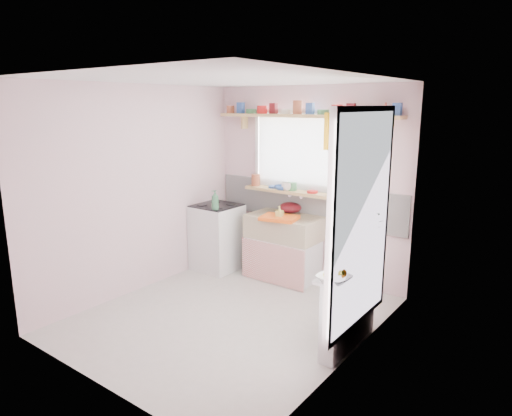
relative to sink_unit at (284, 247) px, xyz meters
The scene contains 19 objects.
room 1.31m from the sink_unit, 28.17° to the right, with size 3.20×3.20×3.20m.
sink_unit is the anchor object (origin of this frame).
cooker 0.98m from the sink_unit, 165.62° to the right, with size 0.58×0.58×0.93m.
radiator_ledge 1.82m from the sink_unit, 37.05° to the right, with size 0.22×0.95×0.78m.
windowsill 0.73m from the sink_unit, 90.00° to the left, with size 1.40×0.22×0.04m, color tan.
pine_shelf 1.70m from the sink_unit, 49.64° to the left, with size 2.52×0.24×0.04m, color tan.
shelf_crockery 1.78m from the sink_unit, 49.64° to the left, with size 2.47×0.11×0.12m.
sill_crockery 0.81m from the sink_unit, 90.00° to the left, with size 1.35×0.11×0.12m.
dish_tray 0.48m from the sink_unit, 74.55° to the right, with size 0.44×0.33×0.04m, color #FD6016.
colander 0.53m from the sink_unit, 101.18° to the left, with size 0.31×0.31×0.14m, color #560E15.
jade_plant 1.64m from the sink_unit, 27.02° to the right, with size 0.45×0.39×0.50m, color #306829.
fruit_bowl 2.14m from the sink_unit, 45.26° to the right, with size 0.28×0.28×0.07m, color silver.
herb_pot 1.85m from the sink_unit, 34.40° to the right, with size 0.12×0.08×0.24m, color #2D6B2A.
soap_bottle_sink 0.54m from the sink_unit, 74.03° to the right, with size 0.08×0.08×0.17m, color #D0C55C.
sill_cup 0.80m from the sink_unit, 112.43° to the left, with size 0.14×0.14×0.11m, color beige.
sill_bowl 0.78m from the sink_unit, 137.51° to the left, with size 0.18×0.18×0.06m, color #3661AF.
shelf_vase 2.16m from the sink_unit, ahead, with size 0.13×0.13×0.14m, color #B64638.
cooker_bottle 1.09m from the sink_unit, 149.14° to the right, with size 0.10×0.10×0.26m, color #3B764E.
fruit 2.15m from the sink_unit, 45.03° to the right, with size 0.20×0.14×0.10m.
Camera 1 is at (2.97, -3.52, 2.26)m, focal length 32.00 mm.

